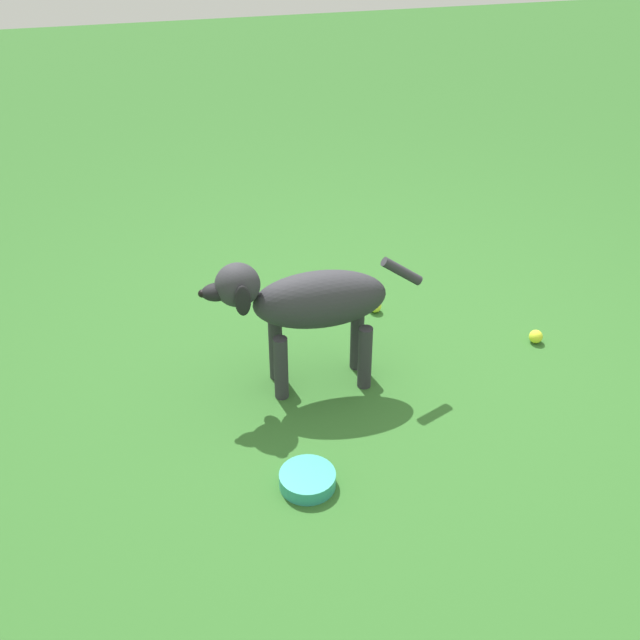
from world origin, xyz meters
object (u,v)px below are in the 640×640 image
dog (307,303)px  water_bowl (307,480)px  tennis_ball_0 (536,337)px  tennis_ball_1 (375,306)px

dog → water_bowl: (-0.63, 0.13, -0.40)m
tennis_ball_0 → dog: bearing=93.5°
dog → tennis_ball_0: bearing=-175.7°
dog → tennis_ball_0: dog is taller
tennis_ball_0 → tennis_ball_1: (0.43, 0.69, 0.00)m
dog → tennis_ball_0: 1.22m
tennis_ball_0 → water_bowl: tennis_ball_0 is taller
dog → water_bowl: size_ratio=4.37×
tennis_ball_0 → water_bowl: (-0.70, 1.28, -0.00)m
tennis_ball_0 → tennis_ball_1: 0.82m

